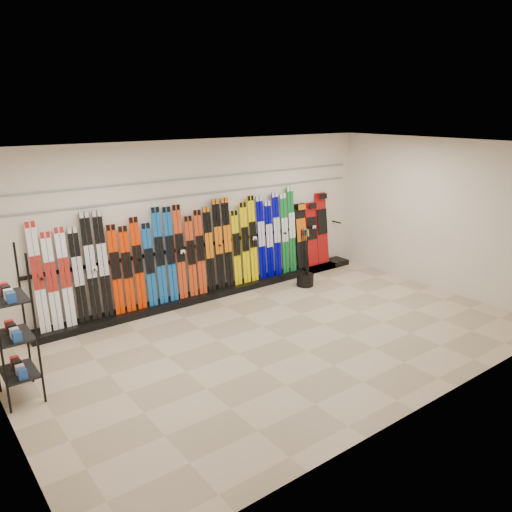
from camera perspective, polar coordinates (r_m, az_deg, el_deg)
floor at (r=8.10m, az=3.17°, el=-9.35°), size 8.00×8.00×0.00m
back_wall at (r=9.56m, az=-6.38°, el=4.14°), size 8.00×0.00×8.00m
right_wall at (r=10.54m, az=20.26°, el=4.38°), size 0.00×5.00×5.00m
ceiling at (r=7.31m, az=3.55°, el=12.32°), size 8.00×8.00×0.00m
ski_rack_base at (r=9.90m, az=-4.34°, el=-4.06°), size 8.00×0.40×0.12m
skis at (r=9.32m, az=-7.98°, el=0.33°), size 5.36×0.20×1.83m
snowboards at (r=11.23m, az=6.44°, el=2.67°), size 0.95×0.25×1.60m
accessory_rack at (r=6.83m, az=-26.08°, el=-7.27°), size 0.40×0.60×1.94m
pole_bin at (r=10.38m, az=5.64°, el=-2.72°), size 0.35×0.35×0.25m
ski_poles at (r=10.24m, az=5.64°, el=-0.15°), size 0.20×0.35×1.18m
slatwall_rail_0 at (r=9.45m, az=-6.42°, el=7.09°), size 7.60×0.02×0.03m
slatwall_rail_1 at (r=9.40m, az=-6.48°, el=8.89°), size 7.60×0.02×0.03m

